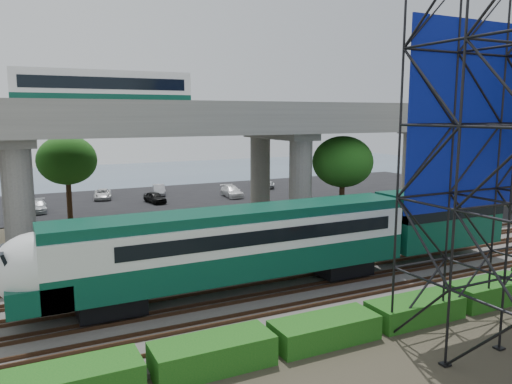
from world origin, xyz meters
TOP-DOWN VIEW (x-y plane):
  - ground at (0.00, 0.00)m, footprint 140.00×140.00m
  - ballast_bed at (0.00, 2.00)m, footprint 90.00×12.00m
  - service_road at (0.00, 10.50)m, footprint 90.00×5.00m
  - parking_lot at (0.00, 34.00)m, footprint 90.00×18.00m
  - harbor_water at (0.00, 56.00)m, footprint 140.00×40.00m
  - rail_tracks at (0.00, 2.00)m, footprint 90.00×9.52m
  - commuter_train at (2.03, 2.00)m, footprint 29.30×3.06m
  - overpass at (-0.30, 16.00)m, footprint 80.00×12.00m
  - hedge_strip at (1.01, -4.30)m, footprint 34.60×1.80m
  - trees at (-4.67, 16.17)m, footprint 40.94×16.94m
  - parked_cars at (2.62, 33.62)m, footprint 38.04×9.67m

SIDE VIEW (x-z plane):
  - ground at x=0.00m, z-range 0.00..0.00m
  - harbor_water at x=0.00m, z-range 0.00..0.03m
  - service_road at x=0.00m, z-range 0.00..0.08m
  - parking_lot at x=0.00m, z-range 0.00..0.08m
  - ballast_bed at x=0.00m, z-range 0.00..0.20m
  - rail_tracks at x=0.00m, z-range 0.20..0.36m
  - hedge_strip at x=1.01m, z-range -0.04..1.16m
  - parked_cars at x=2.62m, z-range 0.03..1.32m
  - commuter_train at x=2.03m, z-range 0.73..5.03m
  - trees at x=-4.67m, z-range 1.73..9.42m
  - overpass at x=-0.30m, z-range 2.01..14.41m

